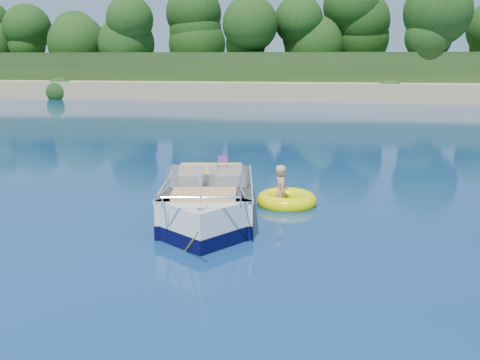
{
  "coord_description": "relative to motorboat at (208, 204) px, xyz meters",
  "views": [
    {
      "loc": [
        2.19,
        -9.49,
        3.51
      ],
      "look_at": [
        0.39,
        2.0,
        0.85
      ],
      "focal_mm": 40.0,
      "sensor_mm": 36.0,
      "label": 1
    }
  ],
  "objects": [
    {
      "name": "ground",
      "position": [
        0.28,
        -1.69,
        -0.35
      ],
      "size": [
        160.0,
        160.0,
        0.0
      ],
      "primitive_type": "plane",
      "color": "#0A1E4C",
      "rests_on": "ground"
    },
    {
      "name": "shoreline",
      "position": [
        0.28,
        62.09,
        0.62
      ],
      "size": [
        170.0,
        59.0,
        6.0
      ],
      "color": "tan",
      "rests_on": "ground"
    },
    {
      "name": "treeline",
      "position": [
        0.32,
        39.33,
        5.19
      ],
      "size": [
        150.0,
        7.12,
        8.19
      ],
      "color": "#322010",
      "rests_on": "ground"
    },
    {
      "name": "motorboat",
      "position": [
        0.0,
        0.0,
        0.0
      ],
      "size": [
        2.49,
        5.44,
        1.82
      ],
      "rotation": [
        0.0,
        0.0,
        0.15
      ],
      "color": "white",
      "rests_on": "ground"
    },
    {
      "name": "tow_tube",
      "position": [
        1.64,
        1.51,
        -0.25
      ],
      "size": [
        1.77,
        1.77,
        0.39
      ],
      "rotation": [
        0.0,
        0.0,
        0.22
      ],
      "color": "#FFFA00",
      "rests_on": "ground"
    },
    {
      "name": "boy",
      "position": [
        1.5,
        1.5,
        -0.35
      ],
      "size": [
        0.53,
        0.82,
        1.49
      ],
      "primitive_type": "imported",
      "rotation": [
        0.0,
        -0.17,
        1.84
      ],
      "color": "tan",
      "rests_on": "ground"
    }
  ]
}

